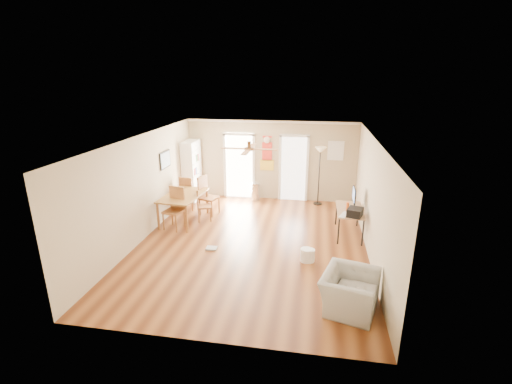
% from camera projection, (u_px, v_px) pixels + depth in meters
% --- Properties ---
extents(floor, '(7.00, 7.00, 0.00)m').
position_uv_depth(floor, '(252.00, 244.00, 8.90)').
color(floor, brown).
rests_on(floor, ground).
extents(ceiling, '(5.50, 7.00, 0.00)m').
position_uv_depth(ceiling, '(252.00, 139.00, 8.10)').
color(ceiling, silver).
rests_on(ceiling, floor).
extents(wall_back, '(5.50, 0.04, 2.60)m').
position_uv_depth(wall_back, '(271.00, 161.00, 11.78)').
color(wall_back, beige).
rests_on(wall_back, floor).
extents(wall_front, '(5.50, 0.04, 2.60)m').
position_uv_depth(wall_front, '(209.00, 269.00, 5.22)').
color(wall_front, beige).
rests_on(wall_front, floor).
extents(wall_left, '(0.04, 7.00, 2.60)m').
position_uv_depth(wall_left, '(143.00, 188.00, 8.94)').
color(wall_left, beige).
rests_on(wall_left, floor).
extents(wall_right, '(0.04, 7.00, 2.60)m').
position_uv_depth(wall_right, '(373.00, 200.00, 8.07)').
color(wall_right, beige).
rests_on(wall_right, floor).
extents(crown_molding, '(5.50, 7.00, 0.08)m').
position_uv_depth(crown_molding, '(252.00, 141.00, 8.11)').
color(crown_molding, white).
rests_on(crown_molding, wall_back).
extents(kitchen_doorway, '(0.90, 0.10, 2.10)m').
position_uv_depth(kitchen_doorway, '(239.00, 167.00, 12.01)').
color(kitchen_doorway, white).
rests_on(kitchen_doorway, wall_back).
extents(bathroom_doorway, '(0.80, 0.10, 2.10)m').
position_uv_depth(bathroom_doorway, '(293.00, 169.00, 11.73)').
color(bathroom_doorway, white).
rests_on(bathroom_doorway, wall_back).
extents(wall_decal, '(0.46, 0.03, 1.10)m').
position_uv_depth(wall_decal, '(267.00, 153.00, 11.71)').
color(wall_decal, red).
rests_on(wall_decal, wall_back).
extents(ac_grille, '(0.50, 0.04, 0.60)m').
position_uv_depth(ac_grille, '(336.00, 151.00, 11.31)').
color(ac_grille, white).
rests_on(ac_grille, wall_back).
extents(framed_poster, '(0.04, 0.66, 0.48)m').
position_uv_depth(framed_poster, '(165.00, 160.00, 10.12)').
color(framed_poster, black).
rests_on(framed_poster, wall_left).
extents(ceiling_fan, '(1.24, 1.24, 0.20)m').
position_uv_depth(ceiling_fan, '(249.00, 149.00, 7.87)').
color(ceiling_fan, '#593819').
rests_on(ceiling_fan, ceiling).
extents(bookshelf, '(0.57, 0.94, 1.96)m').
position_uv_depth(bookshelf, '(192.00, 171.00, 11.80)').
color(bookshelf, white).
rests_on(bookshelf, floor).
extents(dining_table, '(1.07, 1.65, 0.79)m').
position_uv_depth(dining_table, '(184.00, 208.00, 10.18)').
color(dining_table, olive).
rests_on(dining_table, floor).
extents(dining_chair_right_a, '(0.58, 0.58, 1.14)m').
position_uv_depth(dining_chair_right_a, '(209.00, 196.00, 10.64)').
color(dining_chair_right_a, '#985B31').
rests_on(dining_chair_right_a, floor).
extents(dining_chair_right_b, '(0.50, 0.50, 0.95)m').
position_uv_depth(dining_chair_right_b, '(204.00, 205.00, 10.20)').
color(dining_chair_right_b, '#A46034').
rests_on(dining_chair_right_b, floor).
extents(dining_chair_near, '(0.55, 0.55, 1.12)m').
position_uv_depth(dining_chair_near, '(173.00, 209.00, 9.62)').
color(dining_chair_near, '#AA6637').
rests_on(dining_chair_near, floor).
extents(dining_chair_far, '(0.48, 0.48, 1.03)m').
position_uv_depth(dining_chair_far, '(189.00, 192.00, 11.12)').
color(dining_chair_far, '#925D2F').
rests_on(dining_chair_far, floor).
extents(trash_can, '(0.35, 0.35, 0.59)m').
position_uv_depth(trash_can, '(255.00, 192.00, 11.90)').
color(trash_can, silver).
rests_on(trash_can, floor).
extents(torchiere_lamp, '(0.37, 0.37, 1.86)m').
position_uv_depth(torchiere_lamp, '(319.00, 176.00, 11.34)').
color(torchiere_lamp, black).
rests_on(torchiere_lamp, floor).
extents(computer_desk, '(0.65, 1.31, 0.70)m').
position_uv_depth(computer_desk, '(349.00, 222.00, 9.31)').
color(computer_desk, tan).
rests_on(computer_desk, floor).
extents(imac, '(0.19, 0.56, 0.52)m').
position_uv_depth(imac, '(354.00, 198.00, 9.27)').
color(imac, black).
rests_on(imac, computer_desk).
extents(keyboard, '(0.29, 0.46, 0.02)m').
position_uv_depth(keyboard, '(344.00, 215.00, 8.82)').
color(keyboard, silver).
rests_on(keyboard, computer_desk).
extents(printer, '(0.44, 0.47, 0.20)m').
position_uv_depth(printer, '(355.00, 212.00, 8.73)').
color(printer, black).
rests_on(printer, computer_desk).
extents(orange_bottle, '(0.08, 0.08, 0.21)m').
position_uv_depth(orange_bottle, '(348.00, 206.00, 9.10)').
color(orange_bottle, '#F45B15').
rests_on(orange_bottle, computer_desk).
extents(wastebasket_a, '(0.31, 0.31, 0.29)m').
position_uv_depth(wastebasket_a, '(309.00, 255.00, 8.02)').
color(wastebasket_a, white).
rests_on(wastebasket_a, floor).
extents(wastebasket_b, '(0.30, 0.30, 0.30)m').
position_uv_depth(wastebasket_b, '(306.00, 255.00, 8.02)').
color(wastebasket_b, white).
rests_on(wastebasket_b, floor).
extents(floor_cloth, '(0.26, 0.21, 0.04)m').
position_uv_depth(floor_cloth, '(212.00, 248.00, 8.63)').
color(floor_cloth, '#A8A8A3').
rests_on(floor_cloth, floor).
extents(armchair, '(1.16, 1.25, 0.68)m').
position_uv_depth(armchair, '(349.00, 291.00, 6.35)').
color(armchair, '#A3A39E').
rests_on(armchair, floor).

